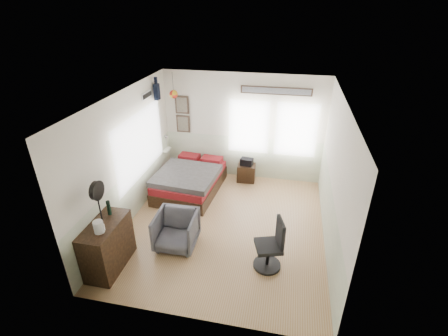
# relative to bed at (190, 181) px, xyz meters

# --- Properties ---
(ground_plane) EXTENTS (4.00, 4.50, 0.01)m
(ground_plane) POSITION_rel_bed_xyz_m (1.11, -1.20, -0.30)
(ground_plane) COLOR #A67143
(room_shell) EXTENTS (4.02, 4.52, 2.71)m
(room_shell) POSITION_rel_bed_xyz_m (1.03, -1.01, 1.32)
(room_shell) COLOR beige
(room_shell) RESTS_ON ground_plane
(wall_decor) EXTENTS (3.55, 1.32, 1.44)m
(wall_decor) POSITION_rel_bed_xyz_m (0.00, 0.76, 1.81)
(wall_decor) COLOR #412D22
(wall_decor) RESTS_ON room_shell
(bed) EXTENTS (1.48, 1.98, 0.60)m
(bed) POSITION_rel_bed_xyz_m (0.00, 0.00, 0.00)
(bed) COLOR black
(bed) RESTS_ON ground_plane
(dresser) EXTENTS (0.48, 1.00, 0.90)m
(dresser) POSITION_rel_bed_xyz_m (-0.63, -2.70, 0.16)
(dresser) COLOR black
(dresser) RESTS_ON ground_plane
(armchair) EXTENTS (0.76, 0.79, 0.70)m
(armchair) POSITION_rel_bed_xyz_m (0.33, -1.95, 0.06)
(armchair) COLOR #4F4F59
(armchair) RESTS_ON ground_plane
(nightstand) EXTENTS (0.46, 0.37, 0.45)m
(nightstand) POSITION_rel_bed_xyz_m (1.26, 0.80, -0.07)
(nightstand) COLOR black
(nightstand) RESTS_ON ground_plane
(task_chair) EXTENTS (0.54, 0.54, 0.97)m
(task_chair) POSITION_rel_bed_xyz_m (2.12, -2.14, 0.10)
(task_chair) COLOR black
(task_chair) RESTS_ON ground_plane
(kettle) EXTENTS (0.18, 0.16, 0.21)m
(kettle) POSITION_rel_bed_xyz_m (-0.58, -2.89, 0.71)
(kettle) COLOR silver
(kettle) RESTS_ON dresser
(bottle) EXTENTS (0.07, 0.07, 0.27)m
(bottle) POSITION_rel_bed_xyz_m (-0.67, -2.42, 0.74)
(bottle) COLOR black
(bottle) RESTS_ON dresser
(stand_fan) EXTENTS (0.09, 0.33, 0.80)m
(stand_fan) POSITION_rel_bed_xyz_m (-0.65, -2.67, 1.23)
(stand_fan) COLOR black
(stand_fan) RESTS_ON dresser
(black_bag) EXTENTS (0.33, 0.24, 0.18)m
(black_bag) POSITION_rel_bed_xyz_m (1.26, 0.80, 0.24)
(black_bag) COLOR black
(black_bag) RESTS_ON nightstand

